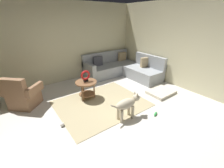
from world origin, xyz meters
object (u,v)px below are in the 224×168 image
Objects in this scene: dog_bed_mat at (161,92)px; dog_toy_bone at (155,114)px; sectional_couch at (122,69)px; torus_sculpture at (85,76)px; side_table at (86,85)px; dog at (127,104)px; dog_toy_ball at (62,125)px; armchair at (23,96)px.

dog_bed_mat is 4.44× the size of dog_toy_bone.
sectional_couch is 2.22m from torus_sculpture.
dog_toy_bone is at bearing -60.65° from side_table.
dog_toy_ball is at bearing -111.29° from dog.
dog_toy_ball is (-1.33, 0.61, -0.33)m from dog.
sectional_couch is at bearing 89.64° from dog_bed_mat.
torus_sculpture reaches higher than side_table.
dog_toy_bone is (1.98, -0.94, -0.02)m from dog_toy_ball.
torus_sculpture is 3.49× the size of dog_toy_ball.
sectional_couch reaches higher than dog_toy_ball.
dog_toy_ball is (-3.03, -1.60, -0.25)m from sectional_couch.
dog is 0.81m from dog_toy_bone.
dog is at bearing -77.04° from side_table.
sectional_couch is 1.95m from dog_bed_mat.
dog_bed_mat is 1.74m from dog.
sectional_couch is 12.50× the size of dog_toy_bone.
torus_sculpture reaches higher than dog_bed_mat.
dog_toy_ball reaches higher than dog_bed_mat.
armchair is at bearing 158.84° from side_table.
armchair reaches higher than dog.
dog_toy_bone is at bearing -112.46° from sectional_couch.
sectional_couch is 3.44m from dog_toy_ball.
armchair is 1.69m from torus_sculpture.
torus_sculpture is 0.38× the size of dog.
armchair is (-3.55, -0.23, 0.03)m from sectional_couch.
armchair reaches higher than side_table.
armchair is 1.24× the size of dog_bed_mat.
torus_sculpture is at bearing 22.88° from armchair.
dog_toy_ball is at bearing -142.60° from torus_sculpture.
torus_sculpture is 1.46m from dog.
dog_bed_mat is 0.94× the size of dog.
armchair is 10.61× the size of dog_toy_ball.
dog_toy_bone is at bearing -149.52° from dog_bed_mat.
dog_bed_mat is 8.56× the size of dog_toy_ball.
sectional_couch reaches higher than dog_toy_bone.
dog_bed_mat is at bearing 102.84° from dog.
dog is (-1.69, -0.28, 0.33)m from dog_bed_mat.
armchair is at bearing 110.82° from dog_toy_ball.
armchair reaches higher than dog_toy_bone.
torus_sculpture is at bearing -157.69° from sectional_couch.
dog_toy_bone is (0.97, -1.72, -0.68)m from torus_sculpture.
armchair reaches higher than dog_toy_ball.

